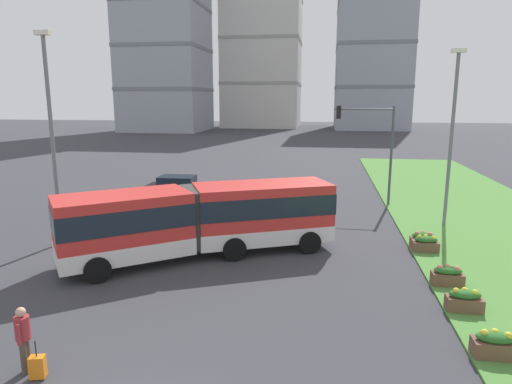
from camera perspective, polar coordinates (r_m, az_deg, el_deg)
articulated_bus at (r=19.50m, az=-6.90°, el=-3.42°), size 11.35×8.07×3.00m
car_black_sedan at (r=31.08m, az=-9.73°, el=0.48°), size 4.44×2.10×1.58m
pedestrian_crossing at (r=12.97m, az=-27.38°, el=-15.80°), size 0.36×0.56×1.74m
rolling_suitcase at (r=12.91m, az=-25.91°, el=-19.27°), size 0.41×0.32×0.97m
flower_planter_1 at (r=13.91m, az=27.97°, el=-16.63°), size 1.10×0.56×0.74m
flower_planter_2 at (r=16.19m, az=24.87°, el=-12.29°), size 1.10×0.56×0.74m
flower_planter_3 at (r=18.02m, az=23.08°, el=-9.69°), size 1.10×0.56×0.74m
flower_planter_4 at (r=21.44m, az=20.67°, el=-6.12°), size 1.10×0.56×0.74m
flower_planter_5 at (r=21.98m, az=20.37°, el=-5.67°), size 1.10×0.56×0.74m
traffic_light_far_right at (r=29.43m, az=14.59°, el=6.62°), size 3.73×0.28×6.29m
streetlight_left at (r=22.44m, az=-24.44°, el=6.95°), size 0.70×0.28×9.62m
streetlight_median at (r=25.46m, az=23.54°, el=6.95°), size 0.70×0.28×9.16m
apartment_tower_west at (r=101.82m, az=-11.64°, el=21.85°), size 16.47×16.95×50.06m
apartment_tower_westcentre at (r=113.59m, az=0.86°, el=20.88°), size 18.02×16.57×49.62m
apartment_tower_centre at (r=109.39m, az=14.53°, el=17.17°), size 16.02×19.45×35.59m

